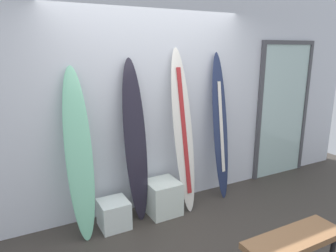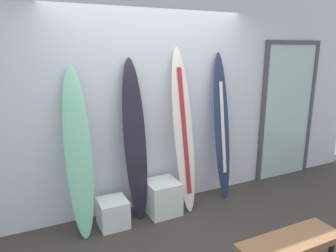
{
  "view_description": "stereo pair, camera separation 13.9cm",
  "coord_description": "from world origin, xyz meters",
  "px_view_note": "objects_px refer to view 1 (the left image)",
  "views": [
    {
      "loc": [
        -1.59,
        -2.26,
        2.03
      ],
      "look_at": [
        0.09,
        0.95,
        1.12
      ],
      "focal_mm": 32.89,
      "sensor_mm": 36.0,
      "label": 1
    },
    {
      "loc": [
        -1.46,
        -2.32,
        2.03
      ],
      "look_at": [
        0.09,
        0.95,
        1.12
      ],
      "focal_mm": 32.89,
      "sensor_mm": 36.0,
      "label": 2
    }
  ],
  "objects_px": {
    "display_block_left": "(163,197)",
    "glass_door": "(283,108)",
    "surfboard_seafoam": "(79,156)",
    "surfboard_navy": "(220,127)",
    "surfboard_charcoal": "(135,141)",
    "surfboard_ivory": "(183,132)",
    "display_block_center": "(114,214)",
    "bench": "(294,243)"
  },
  "relations": [
    {
      "from": "surfboard_seafoam",
      "to": "bench",
      "type": "xyz_separation_m",
      "value": [
        1.46,
        -1.64,
        -0.53
      ]
    },
    {
      "from": "glass_door",
      "to": "bench",
      "type": "relative_size",
      "value": 2.23
    },
    {
      "from": "surfboard_seafoam",
      "to": "surfboard_navy",
      "type": "distance_m",
      "value": 1.91
    },
    {
      "from": "glass_door",
      "to": "bench",
      "type": "xyz_separation_m",
      "value": [
        -1.82,
        -1.87,
        -0.72
      ]
    },
    {
      "from": "surfboard_seafoam",
      "to": "display_block_left",
      "type": "xyz_separation_m",
      "value": [
        0.99,
        -0.03,
        -0.71
      ]
    },
    {
      "from": "bench",
      "to": "surfboard_seafoam",
      "type": "bearing_deg",
      "value": 131.75
    },
    {
      "from": "surfboard_charcoal",
      "to": "glass_door",
      "type": "height_order",
      "value": "glass_door"
    },
    {
      "from": "surfboard_navy",
      "to": "display_block_center",
      "type": "xyz_separation_m",
      "value": [
        -1.58,
        -0.11,
        -0.84
      ]
    },
    {
      "from": "display_block_center",
      "to": "bench",
      "type": "relative_size",
      "value": 0.34
    },
    {
      "from": "display_block_left",
      "to": "surfboard_navy",
      "type": "bearing_deg",
      "value": 5.43
    },
    {
      "from": "surfboard_navy",
      "to": "surfboard_ivory",
      "type": "bearing_deg",
      "value": -175.73
    },
    {
      "from": "surfboard_seafoam",
      "to": "display_block_center",
      "type": "xyz_separation_m",
      "value": [
        0.34,
        -0.06,
        -0.76
      ]
    },
    {
      "from": "surfboard_seafoam",
      "to": "glass_door",
      "type": "bearing_deg",
      "value": 3.98
    },
    {
      "from": "surfboard_ivory",
      "to": "display_block_left",
      "type": "xyz_separation_m",
      "value": [
        -0.31,
        -0.04,
        -0.8
      ]
    },
    {
      "from": "surfboard_navy",
      "to": "display_block_left",
      "type": "bearing_deg",
      "value": -174.57
    },
    {
      "from": "surfboard_seafoam",
      "to": "surfboard_ivory",
      "type": "height_order",
      "value": "surfboard_ivory"
    },
    {
      "from": "surfboard_charcoal",
      "to": "glass_door",
      "type": "xyz_separation_m",
      "value": [
        2.61,
        0.17,
        0.14
      ]
    },
    {
      "from": "surfboard_seafoam",
      "to": "display_block_center",
      "type": "distance_m",
      "value": 0.83
    },
    {
      "from": "surfboard_seafoam",
      "to": "surfboard_ivory",
      "type": "bearing_deg",
      "value": 0.37
    },
    {
      "from": "surfboard_navy",
      "to": "display_block_left",
      "type": "distance_m",
      "value": 1.22
    },
    {
      "from": "surfboard_seafoam",
      "to": "glass_door",
      "type": "xyz_separation_m",
      "value": [
        3.28,
        0.23,
        0.19
      ]
    },
    {
      "from": "surfboard_seafoam",
      "to": "surfboard_charcoal",
      "type": "xyz_separation_m",
      "value": [
        0.67,
        0.05,
        0.05
      ]
    },
    {
      "from": "surfboard_charcoal",
      "to": "bench",
      "type": "relative_size",
      "value": 2.0
    },
    {
      "from": "surfboard_seafoam",
      "to": "display_block_center",
      "type": "bearing_deg",
      "value": -9.82
    },
    {
      "from": "surfboard_ivory",
      "to": "display_block_left",
      "type": "bearing_deg",
      "value": -172.3
    },
    {
      "from": "surfboard_seafoam",
      "to": "display_block_left",
      "type": "height_order",
      "value": "surfboard_seafoam"
    },
    {
      "from": "surfboard_navy",
      "to": "glass_door",
      "type": "relative_size",
      "value": 0.92
    },
    {
      "from": "surfboard_charcoal",
      "to": "display_block_center",
      "type": "xyz_separation_m",
      "value": [
        -0.34,
        -0.11,
        -0.81
      ]
    },
    {
      "from": "glass_door",
      "to": "surfboard_navy",
      "type": "bearing_deg",
      "value": -172.75
    },
    {
      "from": "display_block_center",
      "to": "glass_door",
      "type": "height_order",
      "value": "glass_door"
    },
    {
      "from": "display_block_left",
      "to": "bench",
      "type": "bearing_deg",
      "value": -73.46
    },
    {
      "from": "surfboard_ivory",
      "to": "display_block_center",
      "type": "height_order",
      "value": "surfboard_ivory"
    },
    {
      "from": "surfboard_ivory",
      "to": "display_block_center",
      "type": "bearing_deg",
      "value": -176.05
    },
    {
      "from": "surfboard_navy",
      "to": "display_block_center",
      "type": "bearing_deg",
      "value": -175.93
    },
    {
      "from": "glass_door",
      "to": "surfboard_ivory",
      "type": "bearing_deg",
      "value": -173.67
    },
    {
      "from": "display_block_left",
      "to": "glass_door",
      "type": "bearing_deg",
      "value": 6.52
    },
    {
      "from": "surfboard_charcoal",
      "to": "surfboard_navy",
      "type": "height_order",
      "value": "surfboard_navy"
    },
    {
      "from": "surfboard_seafoam",
      "to": "surfboard_charcoal",
      "type": "distance_m",
      "value": 0.68
    },
    {
      "from": "display_block_left",
      "to": "display_block_center",
      "type": "bearing_deg",
      "value": -177.88
    },
    {
      "from": "surfboard_ivory",
      "to": "surfboard_charcoal",
      "type": "bearing_deg",
      "value": 175.88
    },
    {
      "from": "surfboard_charcoal",
      "to": "surfboard_navy",
      "type": "distance_m",
      "value": 1.24
    },
    {
      "from": "surfboard_seafoam",
      "to": "surfboard_charcoal",
      "type": "bearing_deg",
      "value": 4.57
    }
  ]
}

